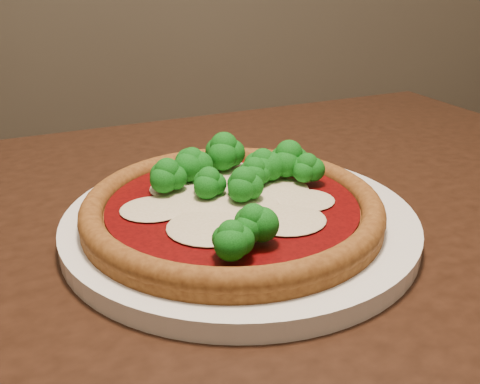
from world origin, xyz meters
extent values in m
cube|color=black|center=(-0.12, -0.01, 0.73)|extent=(1.25, 1.08, 0.04)
cylinder|color=black|center=(0.27, 0.47, 0.35)|extent=(0.06, 0.06, 0.71)
cylinder|color=white|center=(-0.12, 0.02, 0.76)|extent=(0.33, 0.33, 0.02)
cylinder|color=brown|center=(-0.13, 0.02, 0.77)|extent=(0.28, 0.28, 0.01)
torus|color=brown|center=(-0.13, 0.02, 0.78)|extent=(0.28, 0.28, 0.02)
cylinder|color=#5E0405|center=(-0.13, 0.02, 0.78)|extent=(0.23, 0.23, 0.00)
ellipsoid|color=beige|center=(-0.09, -0.03, 0.78)|extent=(0.07, 0.06, 0.01)
ellipsoid|color=beige|center=(-0.13, 0.10, 0.78)|extent=(0.06, 0.05, 0.00)
ellipsoid|color=beige|center=(-0.20, 0.01, 0.78)|extent=(0.06, 0.05, 0.00)
ellipsoid|color=beige|center=(-0.06, 0.01, 0.78)|extent=(0.05, 0.05, 0.00)
ellipsoid|color=beige|center=(-0.14, 0.03, 0.78)|extent=(0.11, 0.10, 0.01)
ellipsoid|color=beige|center=(-0.09, 0.04, 0.78)|extent=(0.08, 0.07, 0.01)
ellipsoid|color=beige|center=(-0.16, -0.03, 0.78)|extent=(0.08, 0.07, 0.01)
ellipsoid|color=beige|center=(-0.17, 0.05, 0.78)|extent=(0.07, 0.06, 0.01)
ellipsoid|color=#15861B|center=(-0.11, 0.04, 0.80)|extent=(0.04, 0.04, 0.03)
ellipsoid|color=#15861B|center=(-0.13, 0.10, 0.81)|extent=(0.05, 0.05, 0.04)
ellipsoid|color=#15861B|center=(-0.15, 0.03, 0.80)|extent=(0.04, 0.04, 0.03)
ellipsoid|color=#15861B|center=(-0.09, 0.06, 0.80)|extent=(0.04, 0.04, 0.04)
ellipsoid|color=#15861B|center=(-0.16, 0.07, 0.80)|extent=(0.04, 0.04, 0.04)
ellipsoid|color=#15861B|center=(-0.07, 0.06, 0.81)|extent=(0.05, 0.05, 0.04)
ellipsoid|color=#15861B|center=(-0.05, 0.04, 0.80)|extent=(0.04, 0.04, 0.03)
ellipsoid|color=#15861B|center=(-0.12, 0.01, 0.80)|extent=(0.04, 0.04, 0.03)
ellipsoid|color=#15861B|center=(-0.13, -0.06, 0.80)|extent=(0.04, 0.04, 0.03)
ellipsoid|color=#15861B|center=(-0.19, 0.05, 0.80)|extent=(0.04, 0.04, 0.04)
ellipsoid|color=#15861B|center=(-0.15, -0.08, 0.80)|extent=(0.04, 0.04, 0.03)
camera|label=1|loc=(-0.21, -0.42, 0.99)|focal=40.00mm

